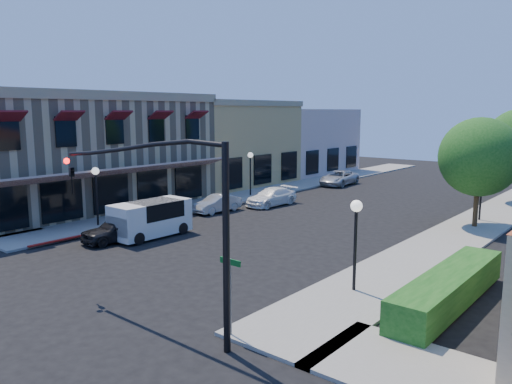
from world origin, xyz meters
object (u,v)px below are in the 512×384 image
Objects in this scene: street_name_sign at (230,284)px; lamppost_right_far at (482,178)px; street_tree_a at (479,157)px; lamppost_right_near at (356,222)px; white_van at (150,217)px; parked_car_c at (271,197)px; signal_mast_arm at (174,203)px; parked_car_b at (217,204)px; lamppost_left_near at (96,181)px; parked_car_a at (118,229)px; parked_car_d at (339,178)px; lamppost_left_far at (250,163)px.

lamppost_right_far is at bearing 87.37° from street_name_sign.
street_tree_a is at bearing 86.24° from street_name_sign.
street_name_sign is at bearing -99.78° from lamppost_right_near.
street_tree_a is 19.01m from white_van.
street_tree_a is 2.59× the size of street_name_sign.
street_name_sign reaches higher than parked_car_c.
signal_mast_arm reaches higher than parked_car_b.
signal_mast_arm is at bearing -112.12° from lamppost_right_near.
lamppost_left_near is 1.00× the size of lamppost_right_far.
parked_car_a is 0.89× the size of parked_car_c.
white_van is at bearing -133.97° from street_tree_a.
parked_car_d is at bearing 99.21° from parked_car_a.
street_name_sign is 0.64× the size of parked_car_a.
lamppost_left_near is at bearing -136.74° from lamppost_right_far.
parked_car_c reaches higher than parked_car_b.
lamppost_right_far is 0.81× the size of white_van.
lamppost_right_near is at bearing 67.88° from signal_mast_arm.
parked_car_a is at bearing -86.49° from parked_car_c.
parked_car_d is (2.30, 10.00, -2.07)m from lamppost_left_far.
lamppost_left_near reaches higher than street_name_sign.
parked_car_c is at bearing 72.86° from lamppost_left_near.
lamppost_left_far is 0.81× the size of white_van.
street_tree_a is at bearing 38.98° from lamppost_left_near.
street_tree_a is at bearing 88.77° from lamppost_right_near.
parked_car_b is (-1.91, 7.22, -0.53)m from white_van.
lamppost_right_far is at bearing 50.62° from white_van.
parked_car_c is (1.34, 4.29, 0.04)m from parked_car_b.
signal_mast_arm is 12.45m from parked_car_a.
parked_car_a reaches higher than parked_car_c.
street_tree_a is 20.00m from street_name_sign.
lamppost_right_near is 1.00× the size of lamppost_right_far.
lamppost_left_near is (-14.36, 6.50, -1.35)m from signal_mast_arm.
parked_car_b is (2.36, -6.29, -2.14)m from lamppost_left_far.
street_name_sign is 21.66m from parked_car_c.
signal_mast_arm is 25.07m from lamppost_left_far.
signal_mast_arm is 1.83× the size of parked_car_c.
parked_car_b is 4.49m from parked_car_c.
lamppost_right_far is 0.75× the size of parked_car_d.
street_tree_a is at bearing -37.93° from parked_car_d.
lamppost_right_near reaches higher than street_name_sign.
parked_car_b is (-13.64, 13.51, -1.11)m from street_name_sign.
lamppost_right_near is 0.99× the size of parked_car_b.
lamppost_right_far is 16.86m from parked_car_d.
street_name_sign is (-1.30, -19.80, -2.50)m from street_tree_a.
parked_car_b is at bearing 130.16° from signal_mast_arm.
signal_mast_arm is 1.67× the size of parked_car_d.
white_van is at bearing 151.78° from street_name_sign.
street_tree_a is 20.71m from signal_mast_arm.
street_name_sign is 21.85m from lamppost_right_far.
parked_car_c is at bearing 95.93° from parked_car_a.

